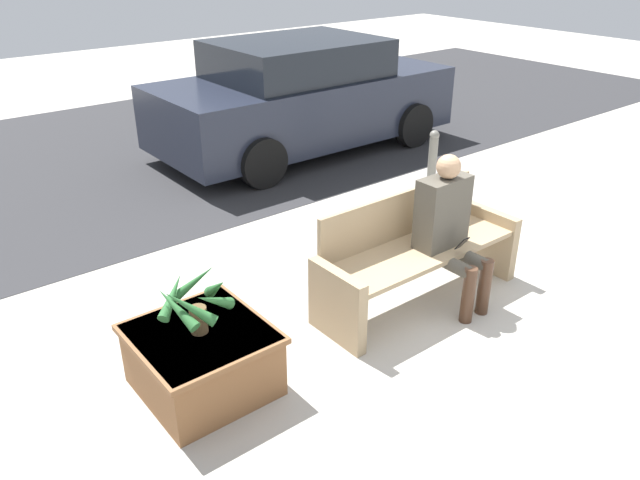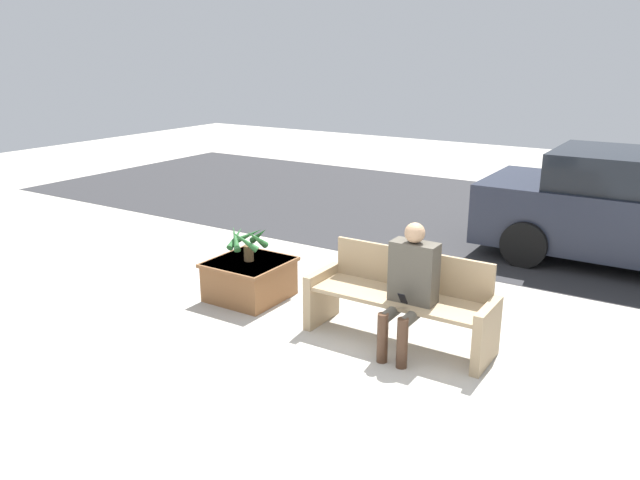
{
  "view_description": "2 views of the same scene",
  "coord_description": "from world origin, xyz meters",
  "views": [
    {
      "loc": [
        -3.59,
        -2.09,
        2.82
      ],
      "look_at": [
        -0.85,
        1.36,
        0.63
      ],
      "focal_mm": 35.0,
      "sensor_mm": 36.0,
      "label": 1
    },
    {
      "loc": [
        2.3,
        -4.28,
        2.8
      ],
      "look_at": [
        -1.25,
        1.28,
        0.79
      ],
      "focal_mm": 35.0,
      "sensor_mm": 36.0,
      "label": 2
    }
  ],
  "objects": [
    {
      "name": "ground_plane",
      "position": [
        0.0,
        0.0,
        0.0
      ],
      "size": [
        30.0,
        30.0,
        0.0
      ],
      "primitive_type": "plane",
      "color": "#ADA89E"
    },
    {
      "name": "road_surface",
      "position": [
        0.0,
        6.16,
        0.0
      ],
      "size": [
        20.0,
        6.0,
        0.01
      ],
      "primitive_type": "cube",
      "color": "#2D2D30",
      "rests_on": "ground_plane"
    },
    {
      "name": "bench",
      "position": [
        -0.12,
        1.01,
        0.43
      ],
      "size": [
        1.89,
        0.59,
        0.89
      ],
      "color": "tan",
      "rests_on": "ground_plane"
    },
    {
      "name": "person_seated",
      "position": [
        0.05,
        0.82,
        0.71
      ],
      "size": [
        0.45,
        0.58,
        1.28
      ],
      "color": "#4C473D",
      "rests_on": "ground_plane"
    },
    {
      "name": "planter_box",
      "position": [
        -2.09,
        1.06,
        0.25
      ],
      "size": [
        0.85,
        0.87,
        0.46
      ],
      "color": "brown",
      "rests_on": "ground_plane"
    },
    {
      "name": "potted_plant",
      "position": [
        -2.11,
        1.06,
        0.71
      ],
      "size": [
        0.5,
        0.53,
        0.44
      ],
      "color": "brown",
      "rests_on": "planter_box"
    }
  ]
}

